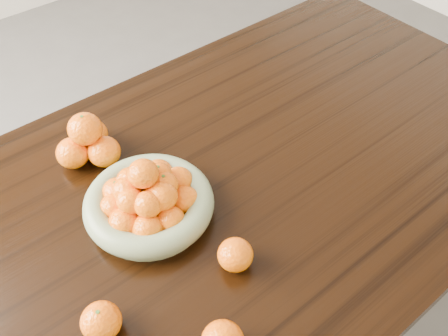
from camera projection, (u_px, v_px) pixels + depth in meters
dining_table at (205, 219)px, 1.23m from camera, size 2.00×1.00×0.75m
fruit_bowl at (148, 200)px, 1.09m from camera, size 0.29×0.29×0.16m
orange_pyramid at (88, 142)px, 1.21m from camera, size 0.15×0.16×0.13m
loose_orange_0 at (101, 321)px, 0.91m from camera, size 0.08×0.08×0.07m
loose_orange_2 at (235, 255)px, 1.01m from camera, size 0.07×0.07×0.07m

